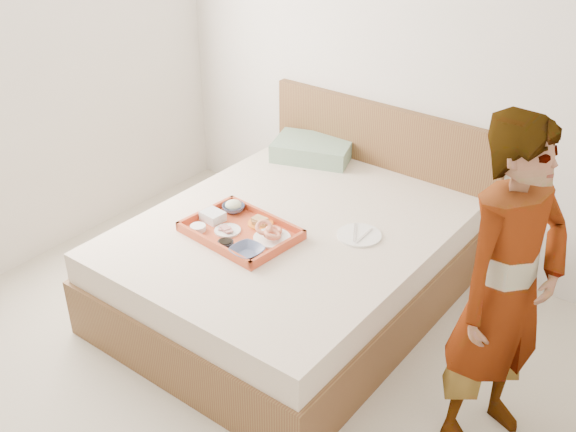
# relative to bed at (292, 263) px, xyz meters

# --- Properties ---
(ground) EXTENTS (3.50, 4.00, 0.01)m
(ground) POSITION_rel_bed_xyz_m (0.11, -1.00, -0.27)
(ground) COLOR #BDB4A0
(ground) RESTS_ON ground
(wall_back) EXTENTS (3.50, 0.01, 2.60)m
(wall_back) POSITION_rel_bed_xyz_m (0.11, 1.00, 1.04)
(wall_back) COLOR silver
(wall_back) RESTS_ON ground
(bed) EXTENTS (1.65, 2.00, 0.53)m
(bed) POSITION_rel_bed_xyz_m (0.00, 0.00, 0.00)
(bed) COLOR brown
(bed) RESTS_ON ground
(headboard) EXTENTS (1.65, 0.06, 0.95)m
(headboard) POSITION_rel_bed_xyz_m (0.00, 0.97, 0.21)
(headboard) COLOR brown
(headboard) RESTS_ON ground
(pillow) EXTENTS (0.60, 0.50, 0.12)m
(pillow) POSITION_rel_bed_xyz_m (-0.42, 0.79, 0.33)
(pillow) COLOR #88AC8E
(pillow) RESTS_ON bed
(tray) EXTENTS (0.63, 0.48, 0.05)m
(tray) POSITION_rel_bed_xyz_m (-0.16, -0.26, 0.29)
(tray) COLOR #C83F20
(tray) RESTS_ON bed
(prawn_plate) EXTENTS (0.22, 0.22, 0.01)m
(prawn_plate) POSITION_rel_bed_xyz_m (0.02, -0.21, 0.29)
(prawn_plate) COLOR white
(prawn_plate) RESTS_ON tray
(navy_bowl_big) EXTENTS (0.18, 0.18, 0.04)m
(navy_bowl_big) POSITION_rel_bed_xyz_m (0.02, -0.41, 0.30)
(navy_bowl_big) COLOR #131E44
(navy_bowl_big) RESTS_ON tray
(sauce_dish) EXTENTS (0.09, 0.09, 0.03)m
(sauce_dish) POSITION_rel_bed_xyz_m (-0.12, -0.42, 0.30)
(sauce_dish) COLOR black
(sauce_dish) RESTS_ON tray
(meat_plate) EXTENTS (0.16, 0.16, 0.01)m
(meat_plate) POSITION_rel_bed_xyz_m (-0.22, -0.30, 0.29)
(meat_plate) COLOR white
(meat_plate) RESTS_ON tray
(bread_plate) EXTENTS (0.16, 0.16, 0.01)m
(bread_plate) POSITION_rel_bed_xyz_m (-0.12, -0.13, 0.29)
(bread_plate) COLOR orange
(bread_plate) RESTS_ON tray
(salad_bowl) EXTENTS (0.14, 0.14, 0.04)m
(salad_bowl) POSITION_rel_bed_xyz_m (-0.34, -0.11, 0.30)
(salad_bowl) COLOR #131E44
(salad_bowl) RESTS_ON tray
(plastic_tub) EXTENTS (0.13, 0.11, 0.05)m
(plastic_tub) POSITION_rel_bed_xyz_m (-0.37, -0.25, 0.31)
(plastic_tub) COLOR silver
(plastic_tub) RESTS_ON tray
(cheese_round) EXTENTS (0.09, 0.09, 0.03)m
(cheese_round) POSITION_rel_bed_xyz_m (-0.36, -0.39, 0.30)
(cheese_round) COLOR white
(cheese_round) RESTS_ON tray
(dinner_plate) EXTENTS (0.29, 0.29, 0.01)m
(dinner_plate) POSITION_rel_bed_xyz_m (0.37, 0.13, 0.27)
(dinner_plate) COLOR white
(dinner_plate) RESTS_ON bed
(person) EXTENTS (0.55, 0.68, 1.60)m
(person) POSITION_rel_bed_xyz_m (1.32, -0.26, 0.53)
(person) COLOR beige
(person) RESTS_ON ground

